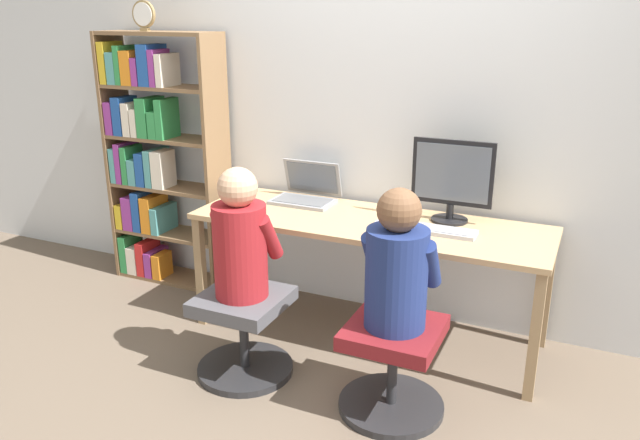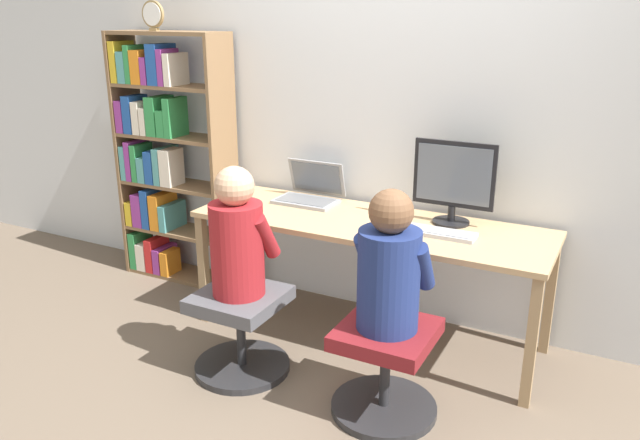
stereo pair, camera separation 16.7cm
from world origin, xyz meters
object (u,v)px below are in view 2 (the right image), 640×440
object	(u,v)px
laptop	(309,193)
office_chair_left	(385,366)
keyboard	(432,232)
desktop_monitor	(453,182)
desk_clock	(153,15)
office_chair_right	(241,328)
bookshelf	(161,157)
person_at_monitor	(389,268)
person_at_laptop	(237,238)

from	to	relation	value
laptop	office_chair_left	xyz separation A→B (m)	(0.84, -0.82, -0.51)
laptop	keyboard	world-z (taller)	laptop
desktop_monitor	keyboard	distance (m)	0.31
keyboard	laptop	bearing A→B (deg)	165.22
laptop	desk_clock	bearing A→B (deg)	-176.26
office_chair_right	desk_clock	distance (m)	2.03
desktop_monitor	bookshelf	world-z (taller)	bookshelf
keyboard	person_at_monitor	size ratio (longest dim) A/B	0.71
person_at_laptop	bookshelf	world-z (taller)	bookshelf
laptop	bookshelf	distance (m)	1.15
desktop_monitor	desk_clock	bearing A→B (deg)	-178.22
keyboard	bookshelf	world-z (taller)	bookshelf
desk_clock	person_at_laptop	bearing A→B (deg)	-34.39
desktop_monitor	person_at_monitor	bearing A→B (deg)	-92.99
laptop	person_at_laptop	size ratio (longest dim) A/B	0.56
keyboard	office_chair_left	bearing A→B (deg)	-90.22
office_chair_right	person_at_monitor	xyz separation A→B (m)	(0.80, 0.01, 0.49)
keyboard	desk_clock	world-z (taller)	desk_clock
office_chair_left	desk_clock	world-z (taller)	desk_clock
keyboard	person_at_monitor	distance (m)	0.59
laptop	person_at_monitor	xyz separation A→B (m)	(0.84, -0.81, -0.02)
office_chair_right	bookshelf	size ratio (longest dim) A/B	0.30
laptop	desk_clock	xyz separation A→B (m)	(-1.06, -0.07, 1.03)
desktop_monitor	office_chair_left	size ratio (longest dim) A/B	0.90
office_chair_left	bookshelf	size ratio (longest dim) A/B	0.30
bookshelf	person_at_monitor	bearing A→B (deg)	-22.08
office_chair_left	office_chair_right	distance (m)	0.80
keyboard	office_chair_right	size ratio (longest dim) A/B	0.91
keyboard	person_at_laptop	world-z (taller)	person_at_laptop
person_at_monitor	bookshelf	xyz separation A→B (m)	(-1.98, 0.80, 0.13)
laptop	person_at_laptop	distance (m)	0.82
office_chair_left	person_at_monitor	xyz separation A→B (m)	(0.00, 0.00, 0.49)
laptop	office_chair_left	bearing A→B (deg)	-44.21
office_chair_left	desk_clock	size ratio (longest dim) A/B	2.74
office_chair_left	desk_clock	xyz separation A→B (m)	(-1.90, 0.75, 1.53)
keyboard	person_at_laptop	size ratio (longest dim) A/B	0.69
office_chair_right	person_at_monitor	distance (m)	0.94
keyboard	office_chair_right	xyz separation A→B (m)	(-0.80, -0.60, -0.47)
keyboard	desk_clock	xyz separation A→B (m)	(-1.90, 0.15, 1.06)
person_at_monitor	person_at_laptop	bearing A→B (deg)	-179.34
desk_clock	person_at_monitor	bearing A→B (deg)	-21.38
desk_clock	bookshelf	bearing A→B (deg)	144.03
desktop_monitor	person_at_laptop	size ratio (longest dim) A/B	0.68
keyboard	office_chair_right	bearing A→B (deg)	-143.01
office_chair_right	person_at_laptop	xyz separation A→B (m)	(0.00, 0.00, 0.50)
office_chair_right	person_at_monitor	world-z (taller)	person_at_monitor
desktop_monitor	office_chair_left	bearing A→B (deg)	-92.98
bookshelf	desk_clock	distance (m)	0.93
desktop_monitor	keyboard	world-z (taller)	desktop_monitor
desktop_monitor	keyboard	size ratio (longest dim) A/B	0.99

